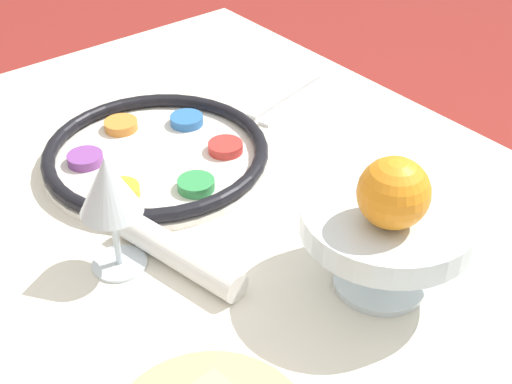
% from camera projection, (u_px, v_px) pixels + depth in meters
% --- Properties ---
extents(seder_plate, '(0.33, 0.33, 0.03)m').
position_uv_depth(seder_plate, '(156.00, 154.00, 1.03)').
color(seder_plate, silver).
rests_on(seder_plate, dining_table).
extents(wine_glass, '(0.07, 0.07, 0.15)m').
position_uv_depth(wine_glass, '(109.00, 190.00, 0.80)').
color(wine_glass, silver).
rests_on(wine_glass, dining_table).
extents(fruit_stand, '(0.20, 0.20, 0.11)m').
position_uv_depth(fruit_stand, '(388.00, 225.00, 0.78)').
color(fruit_stand, silver).
rests_on(fruit_stand, dining_table).
extents(orange_fruit, '(0.08, 0.08, 0.08)m').
position_uv_depth(orange_fruit, '(394.00, 193.00, 0.73)').
color(orange_fruit, orange).
rests_on(orange_fruit, fruit_stand).
extents(napkin_roll, '(0.19, 0.07, 0.04)m').
position_uv_depth(napkin_roll, '(179.00, 254.00, 0.85)').
color(napkin_roll, white).
rests_on(napkin_roll, dining_table).
extents(fork_left, '(0.06, 0.19, 0.01)m').
position_uv_depth(fork_left, '(286.00, 95.00, 1.21)').
color(fork_left, silver).
rests_on(fork_left, dining_table).
extents(fork_right, '(0.07, 0.19, 0.01)m').
position_uv_depth(fork_right, '(297.00, 101.00, 1.19)').
color(fork_right, silver).
rests_on(fork_right, dining_table).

